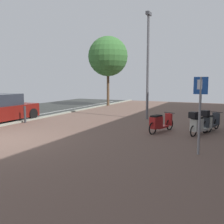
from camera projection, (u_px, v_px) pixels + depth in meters
name	position (u px, v px, depth m)	size (l,w,h in m)	color
ground	(27.00, 146.00, 8.82)	(21.00, 40.00, 0.13)	black
scooter_near	(209.00, 121.00, 11.23)	(0.81, 1.64, 0.97)	black
scooter_mid	(199.00, 124.00, 10.47)	(0.92, 1.63, 1.00)	black
scooter_far	(159.00, 123.00, 10.99)	(0.81, 1.77, 0.81)	black
parking_sign	(200.00, 107.00, 7.62)	(0.40, 0.07, 2.29)	gray
lamp_post	(148.00, 61.00, 14.54)	(0.20, 0.52, 5.88)	slate
street_tree	(108.00, 56.00, 22.26)	(3.37, 3.37, 5.89)	brown
bollard_far	(25.00, 114.00, 13.49)	(0.12, 0.12, 0.87)	#38383D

